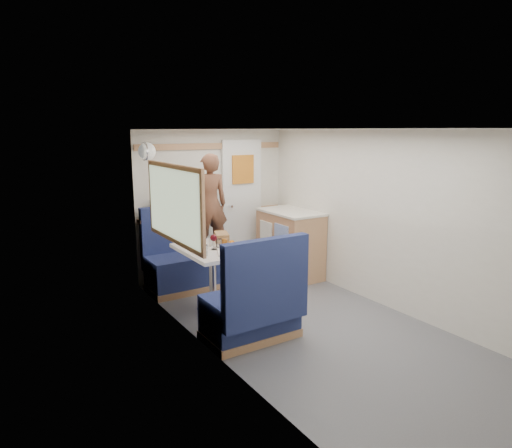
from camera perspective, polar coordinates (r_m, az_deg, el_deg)
floor at (r=4.80m, az=7.36°, el=-12.96°), size 4.50×4.50×0.00m
ceiling at (r=4.37m, az=8.05°, el=11.66°), size 4.50×4.50×0.00m
wall_back at (r=6.34m, az=-5.41°, el=2.61°), size 2.20×0.02×2.00m
wall_left at (r=3.88m, az=-4.92°, el=-3.18°), size 0.02×4.50×2.00m
wall_right at (r=5.24m, az=17.00°, el=0.24°), size 0.02×4.50×2.00m
oak_trim_low at (r=6.35m, az=-5.30°, el=1.25°), size 2.15×0.02×0.08m
oak_trim_high at (r=6.25m, az=-5.46°, el=9.67°), size 2.15×0.02×0.08m
side_window at (r=4.73m, az=-10.32°, el=2.46°), size 0.04×1.30×0.72m
rear_door at (r=6.53m, az=-1.75°, el=2.67°), size 0.62×0.12×1.86m
dinette_table at (r=5.06m, az=-5.50°, el=-4.77°), size 0.62×0.92×0.72m
bench_far at (r=5.89m, az=-9.25°, el=-5.19°), size 0.90×0.59×1.05m
bench_near at (r=4.43m, az=-0.31°, el=-10.78°), size 0.90×0.59×1.05m
ledge at (r=5.98m, az=-10.39°, el=0.76°), size 0.90×0.14×0.04m
dome_light at (r=5.49m, az=-13.48°, el=8.83°), size 0.20×0.20×0.20m
galley_counter at (r=6.28m, az=4.28°, el=-2.43°), size 0.57×0.92×0.92m
person at (r=5.74m, az=-5.83°, el=2.48°), size 0.50×0.37×1.26m
duffel_bag at (r=5.97m, az=-9.98°, el=2.16°), size 0.53×0.28×0.25m
tray at (r=4.83m, az=-3.37°, el=-3.53°), size 0.35×0.38×0.02m
orange_fruit at (r=5.02m, az=-3.04°, el=-2.41°), size 0.07×0.07×0.07m
cheese_block at (r=4.88m, az=-3.35°, el=-3.05°), size 0.10×0.07×0.03m
wine_glass at (r=4.95m, az=-5.32°, el=-1.81°), size 0.08×0.08×0.17m
tumbler_left at (r=4.73m, az=-6.49°, el=-3.29°), size 0.07×0.07×0.11m
tumbler_mid at (r=5.13m, az=-7.01°, el=-2.11°), size 0.07×0.07×0.12m
tumbler_right at (r=5.03m, az=-4.51°, el=-2.43°), size 0.06×0.06×0.10m
beer_glass at (r=5.03m, az=-3.99°, el=-2.43°), size 0.06×0.06×0.10m
pepper_grinder at (r=5.07m, az=-4.80°, el=-2.35°), size 0.04×0.04×0.09m
salt_grinder at (r=5.10m, az=-5.68°, el=-2.29°), size 0.04×0.04×0.09m
bread_loaf at (r=5.27m, az=-4.32°, el=-1.71°), size 0.23×0.30×0.11m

